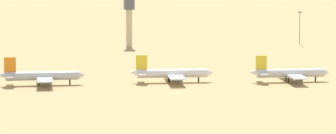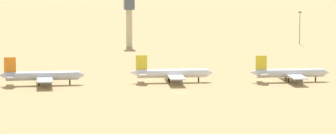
% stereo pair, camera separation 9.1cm
% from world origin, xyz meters
% --- Properties ---
extents(ground, '(4000.00, 4000.00, 0.00)m').
position_xyz_m(ground, '(0.00, 0.00, 0.00)').
color(ground, tan).
extents(parked_jet_orange_2, '(32.62, 27.27, 10.81)m').
position_xyz_m(parked_jet_orange_2, '(-48.56, 25.51, 3.54)').
color(parked_jet_orange_2, silver).
rests_on(parked_jet_orange_2, ground).
extents(parked_jet_yellow_3, '(32.33, 27.11, 10.69)m').
position_xyz_m(parked_jet_yellow_3, '(0.98, 26.09, 3.50)').
color(parked_jet_yellow_3, white).
rests_on(parked_jet_yellow_3, ground).
extents(parked_jet_yellow_4, '(31.53, 26.37, 10.45)m').
position_xyz_m(parked_jet_yellow_4, '(46.30, 21.22, 3.42)').
color(parked_jet_yellow_4, silver).
rests_on(parked_jet_yellow_4, ground).
extents(control_tower, '(5.20, 5.20, 24.61)m').
position_xyz_m(control_tower, '(-3.11, 150.72, 14.85)').
color(control_tower, '#C6B793').
rests_on(control_tower, ground).
extents(light_pole_west, '(1.80, 0.50, 17.01)m').
position_xyz_m(light_pole_west, '(86.52, 153.79, 9.73)').
color(light_pole_west, '#59595E').
rests_on(light_pole_west, ground).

